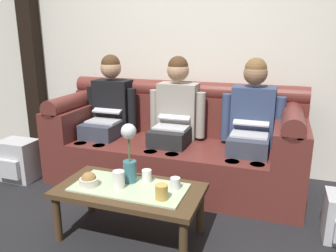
% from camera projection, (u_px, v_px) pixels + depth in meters
% --- Properties ---
extents(ground_plane, '(14.00, 14.00, 0.00)m').
position_uv_depth(ground_plane, '(122.00, 247.00, 2.30)').
color(ground_plane, black).
extents(back_wall_patterned, '(6.00, 0.12, 2.90)m').
position_uv_depth(back_wall_patterned, '(191.00, 31.00, 3.47)').
color(back_wall_patterned, silver).
rests_on(back_wall_patterned, ground_plane).
extents(timber_pillar, '(0.20, 0.20, 2.90)m').
position_uv_depth(timber_pillar, '(31.00, 31.00, 3.97)').
color(timber_pillar, black).
rests_on(timber_pillar, ground_plane).
extents(couch, '(2.39, 0.88, 0.96)m').
position_uv_depth(couch, '(175.00, 145.00, 3.27)').
color(couch, maroon).
rests_on(couch, ground_plane).
extents(person_left, '(0.56, 0.67, 1.22)m').
position_uv_depth(person_left, '(108.00, 111.00, 3.41)').
color(person_left, '#383D4C').
rests_on(person_left, ground_plane).
extents(person_middle, '(0.56, 0.67, 1.22)m').
position_uv_depth(person_middle, '(175.00, 116.00, 3.19)').
color(person_middle, '#232326').
rests_on(person_middle, ground_plane).
extents(person_right, '(0.56, 0.67, 1.22)m').
position_uv_depth(person_right, '(251.00, 123.00, 2.96)').
color(person_right, '#383D4C').
rests_on(person_right, ground_plane).
extents(coffee_table, '(1.02, 0.53, 0.39)m').
position_uv_depth(coffee_table, '(130.00, 194.00, 2.34)').
color(coffee_table, '#47331E').
rests_on(coffee_table, ground_plane).
extents(flower_vase, '(0.11, 0.11, 0.43)m').
position_uv_depth(flower_vase, '(129.00, 153.00, 2.35)').
color(flower_vase, '#336672').
rests_on(flower_vase, coffee_table).
extents(snack_bowl, '(0.13, 0.13, 0.11)m').
position_uv_depth(snack_bowl, '(89.00, 180.00, 2.33)').
color(snack_bowl, silver).
rests_on(snack_bowl, coffee_table).
extents(cup_near_left, '(0.08, 0.08, 0.12)m').
position_uv_depth(cup_near_left, '(119.00, 179.00, 2.30)').
color(cup_near_left, white).
rests_on(cup_near_left, coffee_table).
extents(cup_near_right, '(0.08, 0.08, 0.10)m').
position_uv_depth(cup_near_right, '(162.00, 192.00, 2.14)').
color(cup_near_right, gold).
rests_on(cup_near_right, coffee_table).
extents(cup_far_center, '(0.07, 0.07, 0.09)m').
position_uv_depth(cup_far_center, '(147.00, 176.00, 2.39)').
color(cup_far_center, white).
rests_on(cup_far_center, coffee_table).
extents(cup_far_left, '(0.07, 0.07, 0.08)m').
position_uv_depth(cup_far_left, '(175.00, 183.00, 2.29)').
color(cup_far_left, silver).
rests_on(cup_far_left, coffee_table).
extents(backpack_left, '(0.35, 0.30, 0.40)m').
position_uv_depth(backpack_left, '(18.00, 160.00, 3.33)').
color(backpack_left, '#B7B7BC').
rests_on(backpack_left, ground_plane).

